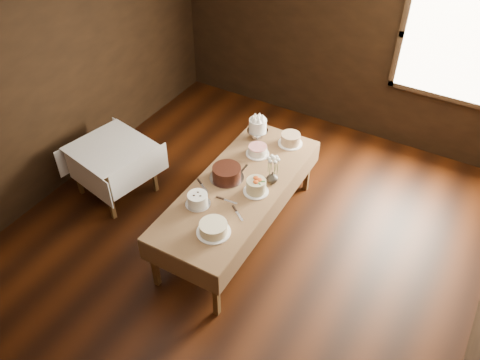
# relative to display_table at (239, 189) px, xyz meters

# --- Properties ---
(floor) EXTENTS (5.00, 6.00, 0.01)m
(floor) POSITION_rel_display_table_xyz_m (0.10, -0.35, -0.66)
(floor) COLOR black
(floor) RESTS_ON ground
(ceiling) EXTENTS (5.00, 6.00, 0.01)m
(ceiling) POSITION_rel_display_table_xyz_m (0.10, -0.35, 2.14)
(ceiling) COLOR beige
(ceiling) RESTS_ON wall_back
(wall_back) EXTENTS (5.00, 0.02, 2.80)m
(wall_back) POSITION_rel_display_table_xyz_m (0.10, 2.65, 0.74)
(wall_back) COLOR black
(wall_back) RESTS_ON ground
(wall_left) EXTENTS (0.02, 6.00, 2.80)m
(wall_left) POSITION_rel_display_table_xyz_m (-2.40, -0.35, 0.74)
(wall_left) COLOR black
(wall_left) RESTS_ON ground
(window) EXTENTS (1.10, 0.05, 1.30)m
(window) POSITION_rel_display_table_xyz_m (1.40, 2.59, 0.94)
(window) COLOR #FFEABF
(window) RESTS_ON wall_back
(display_table) EXTENTS (0.93, 2.33, 0.72)m
(display_table) POSITION_rel_display_table_xyz_m (0.00, 0.00, 0.00)
(display_table) COLOR #4E3113
(display_table) RESTS_ON ground
(side_table) EXTENTS (0.99, 0.99, 0.71)m
(side_table) POSITION_rel_display_table_xyz_m (-1.67, -0.17, -0.04)
(side_table) COLOR #4E3113
(side_table) RESTS_ON ground
(cake_meringue) EXTENTS (0.27, 0.27, 0.27)m
(cake_meringue) POSITION_rel_display_table_xyz_m (-0.25, 0.87, 0.17)
(cake_meringue) COLOR silver
(cake_meringue) RESTS_ON display_table
(cake_speckled) EXTENTS (0.29, 0.29, 0.14)m
(cake_speckled) POSITION_rel_display_table_xyz_m (0.15, 0.95, 0.12)
(cake_speckled) COLOR white
(cake_speckled) RESTS_ON display_table
(cake_lattice) EXTENTS (0.31, 0.31, 0.10)m
(cake_lattice) POSITION_rel_display_table_xyz_m (-0.09, 0.58, 0.10)
(cake_lattice) COLOR white
(cake_lattice) RESTS_ON display_table
(cake_chocolate) EXTENTS (0.38, 0.38, 0.15)m
(cake_chocolate) POSITION_rel_display_table_xyz_m (-0.17, 0.04, 0.12)
(cake_chocolate) COLOR silver
(cake_chocolate) RESTS_ON display_table
(cake_flowers) EXTENTS (0.29, 0.29, 0.16)m
(cake_flowers) POSITION_rel_display_table_xyz_m (0.21, 0.00, 0.13)
(cake_flowers) COLOR white
(cake_flowers) RESTS_ON display_table
(cake_swirl) EXTENTS (0.29, 0.29, 0.13)m
(cake_swirl) POSITION_rel_display_table_xyz_m (-0.21, -0.47, 0.12)
(cake_swirl) COLOR silver
(cake_swirl) RESTS_ON display_table
(cake_cream) EXTENTS (0.34, 0.34, 0.12)m
(cake_cream) POSITION_rel_display_table_xyz_m (0.14, -0.72, 0.11)
(cake_cream) COLOR white
(cake_cream) RESTS_ON display_table
(cake_server_a) EXTENTS (0.24, 0.04, 0.01)m
(cake_server_a) POSITION_rel_display_table_xyz_m (0.06, -0.27, 0.06)
(cake_server_a) COLOR silver
(cake_server_a) RESTS_ON display_table
(cake_server_b) EXTENTS (0.21, 0.16, 0.01)m
(cake_server_b) POSITION_rel_display_table_xyz_m (0.24, -0.40, 0.06)
(cake_server_b) COLOR silver
(cake_server_b) RESTS_ON display_table
(cake_server_c) EXTENTS (0.03, 0.24, 0.01)m
(cake_server_c) POSITION_rel_display_table_xyz_m (-0.09, 0.27, 0.06)
(cake_server_c) COLOR silver
(cake_server_c) RESTS_ON display_table
(cake_server_d) EXTENTS (0.22, 0.15, 0.01)m
(cake_server_d) POSITION_rel_display_table_xyz_m (0.24, 0.27, 0.06)
(cake_server_d) COLOR silver
(cake_server_d) RESTS_ON display_table
(cake_server_e) EXTENTS (0.22, 0.15, 0.01)m
(cake_server_e) POSITION_rel_display_table_xyz_m (-0.30, -0.23, 0.06)
(cake_server_e) COLOR silver
(cake_server_e) RESTS_ON display_table
(flower_vase) EXTENTS (0.16, 0.16, 0.13)m
(flower_vase) POSITION_rel_display_table_xyz_m (0.28, 0.23, 0.12)
(flower_vase) COLOR #2D2823
(flower_vase) RESTS_ON display_table
(flower_bouquet) EXTENTS (0.14, 0.14, 0.20)m
(flower_bouquet) POSITION_rel_display_table_xyz_m (0.28, 0.23, 0.30)
(flower_bouquet) COLOR white
(flower_bouquet) RESTS_ON flower_vase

